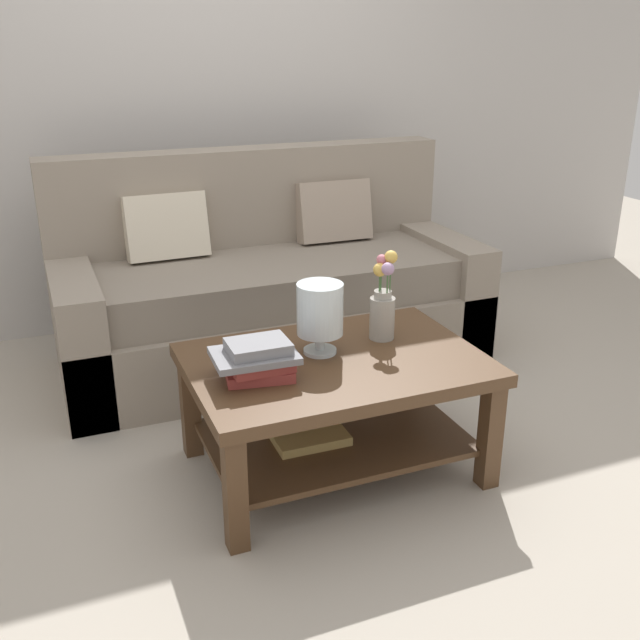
# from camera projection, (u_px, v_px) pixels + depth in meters

# --- Properties ---
(ground_plane) EXTENTS (10.00, 10.00, 0.00)m
(ground_plane) POSITION_uv_depth(u_px,v_px,m) (302.00, 432.00, 3.16)
(ground_plane) COLOR #ADA393
(back_wall) EXTENTS (6.40, 0.12, 2.70)m
(back_wall) POSITION_uv_depth(u_px,v_px,m) (195.00, 84.00, 4.09)
(back_wall) COLOR #BCB7B2
(back_wall) RESTS_ON ground
(couch) EXTENTS (2.12, 0.90, 1.06)m
(couch) POSITION_uv_depth(u_px,v_px,m) (268.00, 291.00, 3.79)
(couch) COLOR gray
(couch) RESTS_ON ground
(coffee_table) EXTENTS (1.09, 0.76, 0.48)m
(coffee_table) POSITION_uv_depth(u_px,v_px,m) (334.00, 390.00, 2.77)
(coffee_table) COLOR #4C331E
(coffee_table) RESTS_ON ground
(book_stack_main) EXTENTS (0.30, 0.23, 0.14)m
(book_stack_main) POSITION_uv_depth(u_px,v_px,m) (258.00, 360.00, 2.55)
(book_stack_main) COLOR #993833
(book_stack_main) RESTS_ON coffee_table
(glass_hurricane_vase) EXTENTS (0.18, 0.18, 0.27)m
(glass_hurricane_vase) POSITION_uv_depth(u_px,v_px,m) (320.00, 311.00, 2.72)
(glass_hurricane_vase) COLOR silver
(glass_hurricane_vase) RESTS_ON coffee_table
(flower_pitcher) EXTENTS (0.11, 0.11, 0.36)m
(flower_pitcher) POSITION_uv_depth(u_px,v_px,m) (383.00, 306.00, 2.86)
(flower_pitcher) COLOR #9E998E
(flower_pitcher) RESTS_ON coffee_table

